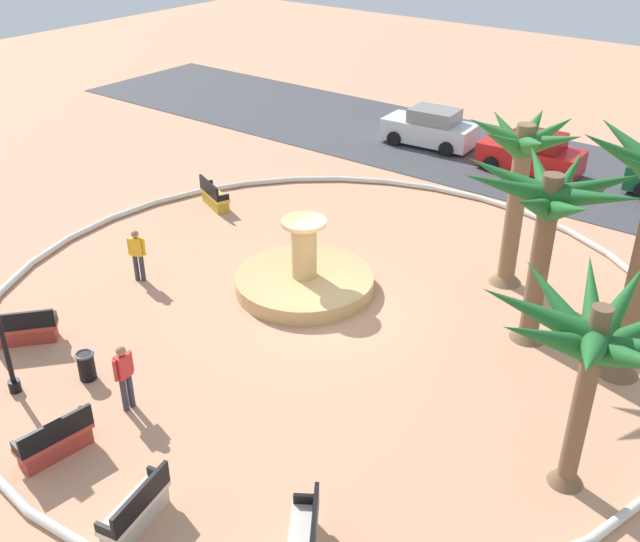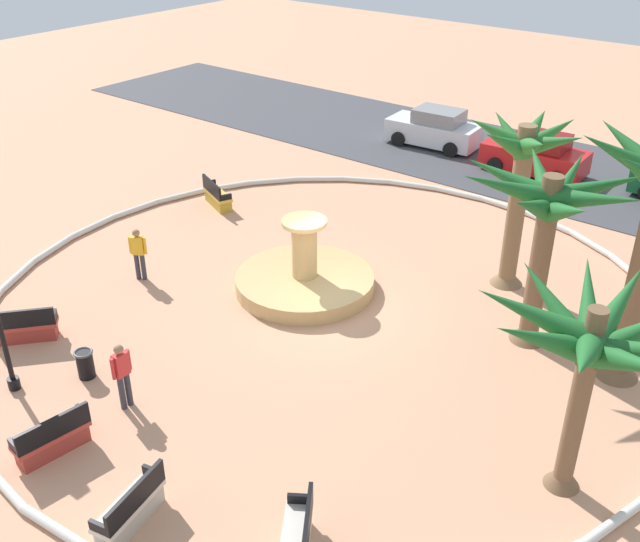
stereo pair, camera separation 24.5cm
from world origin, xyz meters
name	(u,v)px [view 2 (the right image)]	position (x,y,z in m)	size (l,w,h in m)	color
ground_plane	(327,308)	(0.00, 0.00, 0.00)	(80.00, 80.00, 0.00)	tan
plaza_curb	(327,305)	(0.00, 0.00, 0.10)	(18.96, 18.96, 0.20)	silver
street_asphalt	(535,167)	(0.00, 13.88, 0.01)	(48.00, 8.00, 0.03)	#424247
fountain	(305,279)	(-1.14, 0.44, 0.31)	(4.02, 4.02, 2.21)	tan
palm_tree_near_fountain	(522,166)	(3.29, 4.38, 3.64)	(3.26, 3.24, 5.06)	brown
palm_tree_by_curb	(592,342)	(7.72, -2.35, 3.41)	(4.21, 4.27, 4.37)	brown
palm_tree_far_side	(548,212)	(5.03, 2.00, 3.61)	(4.36, 4.15, 4.80)	brown
bench_east	(297,542)	(4.71, -6.93, 0.35)	(1.31, 1.61, 1.00)	beige
bench_west	(131,510)	(1.81, -8.28, 0.35)	(0.83, 1.67, 1.00)	beige
bench_north	(217,197)	(-7.38, 3.09, 0.35)	(1.67, 1.08, 1.00)	gold
bench_southeast	(26,328)	(-5.14, -6.03, 0.35)	(1.42, 1.54, 1.00)	#B73D33
bench_southwest	(52,440)	(-0.97, -8.06, 0.35)	(0.69, 1.65, 1.00)	#B73D33
trash_bin	(85,363)	(-2.62, -6.04, 0.39)	(0.46, 0.46, 0.73)	black
person_cyclist_helmet	(122,373)	(-0.98, -6.15, 0.94)	(0.22, 0.53, 1.68)	#33333D
person_cyclist_photo	(138,252)	(-5.33, -2.11, 0.91)	(0.47, 0.35, 1.63)	#33333D
parked_car_leftmost	(435,129)	(-4.56, 13.53, 0.78)	(4.11, 2.14, 1.67)	silver
parked_car_second	(536,155)	(0.25, 13.15, 0.78)	(4.05, 2.02, 1.67)	red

